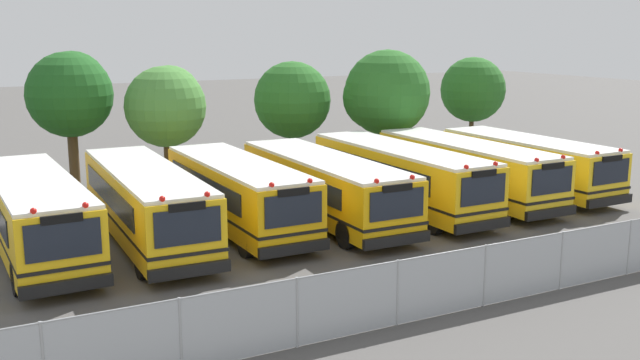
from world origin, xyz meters
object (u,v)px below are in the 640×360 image
(school_bus_3, at_px, (324,185))
(school_bus_5, at_px, (465,168))
(school_bus_4, at_px, (400,175))
(tree_5, at_px, (474,90))
(school_bus_0, at_px, (36,213))
(school_bus_1, at_px, (146,202))
(school_bus_2, at_px, (238,192))
(tree_3, at_px, (291,98))
(tree_4, at_px, (384,94))
(school_bus_6, at_px, (528,162))
(tree_1, at_px, (71,92))
(tree_2, at_px, (167,104))

(school_bus_3, bearing_deg, school_bus_5, -177.46)
(school_bus_4, bearing_deg, tree_5, -140.77)
(school_bus_0, distance_m, school_bus_1, 3.63)
(school_bus_3, bearing_deg, school_bus_2, -3.53)
(school_bus_2, xyz_separation_m, tree_3, (6.76, 9.56, 2.45))
(tree_4, bearing_deg, school_bus_6, -67.46)
(school_bus_0, relative_size, school_bus_2, 1.07)
(tree_3, bearing_deg, school_bus_4, -87.94)
(school_bus_4, bearing_deg, tree_3, -88.47)
(school_bus_6, relative_size, tree_1, 1.47)
(school_bus_3, distance_m, tree_4, 11.06)
(school_bus_1, xyz_separation_m, tree_4, (14.54, 7.41, 2.60))
(tree_2, distance_m, tree_3, 6.92)
(tree_1, distance_m, tree_5, 23.12)
(school_bus_1, xyz_separation_m, tree_3, (10.23, 9.63, 2.42))
(school_bus_1, relative_size, tree_4, 1.67)
(school_bus_0, xyz_separation_m, school_bus_2, (7.10, -0.03, -0.02))
(tree_1, distance_m, tree_4, 15.47)
(school_bus_0, relative_size, school_bus_1, 0.96)
(school_bus_3, distance_m, tree_2, 9.93)
(school_bus_3, bearing_deg, school_bus_0, -0.95)
(tree_5, bearing_deg, school_bus_0, -159.65)
(school_bus_2, bearing_deg, tree_5, -153.13)
(school_bus_3, bearing_deg, tree_2, -67.44)
(school_bus_5, xyz_separation_m, tree_1, (-14.79, 10.25, 3.15))
(school_bus_2, distance_m, tree_4, 13.54)
(school_bus_5, bearing_deg, school_bus_6, 177.92)
(school_bus_1, bearing_deg, school_bus_0, -0.13)
(school_bus_0, relative_size, tree_5, 1.78)
(tree_3, distance_m, tree_4, 4.85)
(school_bus_0, height_order, school_bus_5, school_bus_0)
(tree_3, bearing_deg, tree_5, 0.71)
(school_bus_3, xyz_separation_m, tree_2, (-3.59, 8.90, 2.58))
(school_bus_1, bearing_deg, school_bus_6, -178.71)
(school_bus_2, distance_m, tree_3, 11.97)
(tree_1, distance_m, tree_3, 10.91)
(school_bus_5, height_order, tree_2, tree_2)
(school_bus_4, distance_m, school_bus_6, 7.07)
(school_bus_1, distance_m, tree_4, 16.53)
(tree_3, bearing_deg, school_bus_0, -145.49)
(tree_1, relative_size, tree_5, 1.11)
(school_bus_0, distance_m, school_bus_2, 7.10)
(school_bus_5, xyz_separation_m, school_bus_6, (3.50, -0.13, -0.03))
(school_bus_4, bearing_deg, school_bus_6, 179.74)
(school_bus_4, relative_size, tree_3, 1.82)
(school_bus_0, bearing_deg, school_bus_2, 178.34)
(school_bus_6, relative_size, tree_4, 1.49)
(school_bus_6, height_order, tree_1, tree_1)
(tree_2, bearing_deg, tree_4, -6.65)
(school_bus_2, relative_size, school_bus_4, 0.92)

